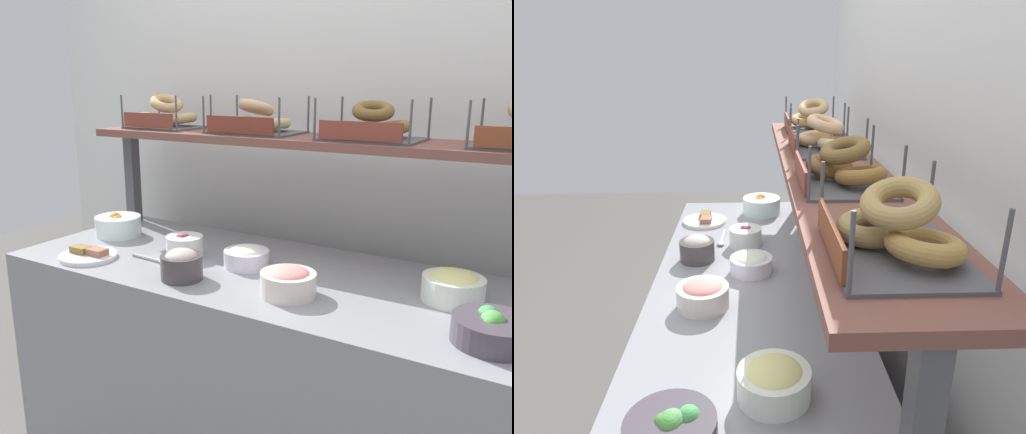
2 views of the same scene
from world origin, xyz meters
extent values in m
cube|color=silver|center=(0.00, 0.55, 1.20)|extent=(3.12, 0.06, 2.40)
cube|color=gray|center=(0.00, 0.00, 0.42)|extent=(1.92, 0.70, 0.85)
cube|color=#4C4C51|center=(-0.90, 0.27, 1.05)|extent=(0.05, 0.05, 0.40)
cube|color=brown|center=(0.00, 0.27, 1.26)|extent=(1.88, 0.32, 0.03)
cylinder|color=white|center=(0.56, 0.05, 0.89)|extent=(0.18, 0.18, 0.07)
ellipsoid|color=#E9E489|center=(0.56, 0.05, 0.92)|extent=(0.14, 0.14, 0.05)
cylinder|color=#4B434D|center=(0.69, -0.17, 0.88)|extent=(0.20, 0.20, 0.07)
sphere|color=#539349|center=(0.69, -0.17, 0.91)|extent=(0.04, 0.04, 0.04)
sphere|color=#4AA958|center=(0.68, -0.13, 0.91)|extent=(0.05, 0.05, 0.05)
sphere|color=#52AD45|center=(0.70, -0.17, 0.91)|extent=(0.06, 0.06, 0.06)
sphere|color=#5DA25E|center=(0.69, -0.16, 0.91)|extent=(0.06, 0.06, 0.06)
sphere|color=#4F993F|center=(0.69, -0.18, 0.91)|extent=(0.04, 0.04, 0.04)
cylinder|color=#463F41|center=(-0.23, -0.21, 0.89)|extent=(0.14, 0.14, 0.08)
ellipsoid|color=#C1B0A6|center=(-0.23, -0.21, 0.92)|extent=(0.11, 0.11, 0.06)
cylinder|color=white|center=(-0.37, -0.02, 0.89)|extent=(0.14, 0.14, 0.08)
sphere|color=#923F41|center=(-0.37, -0.02, 0.92)|extent=(0.04, 0.04, 0.04)
sphere|color=#84234D|center=(-0.37, -0.03, 0.92)|extent=(0.04, 0.04, 0.04)
sphere|color=maroon|center=(-0.39, -0.03, 0.92)|extent=(0.03, 0.03, 0.03)
sphere|color=#9F255A|center=(-0.38, -0.01, 0.92)|extent=(0.03, 0.03, 0.03)
cylinder|color=white|center=(-0.78, 0.05, 0.89)|extent=(0.19, 0.19, 0.08)
sphere|color=orange|center=(-0.79, 0.05, 0.92)|extent=(0.06, 0.06, 0.06)
sphere|color=#F99943|center=(-0.77, 0.04, 0.92)|extent=(0.04, 0.04, 0.04)
sphere|color=#F69D35|center=(-0.77, 0.04, 0.92)|extent=(0.04, 0.04, 0.04)
cylinder|color=white|center=(-0.12, 0.00, 0.88)|extent=(0.16, 0.16, 0.06)
ellipsoid|color=white|center=(-0.12, 0.00, 0.90)|extent=(0.12, 0.12, 0.04)
cylinder|color=silver|center=(0.13, -0.15, 0.89)|extent=(0.17, 0.17, 0.07)
ellipsoid|color=pink|center=(0.13, -0.15, 0.92)|extent=(0.13, 0.13, 0.05)
cylinder|color=white|center=(-0.66, -0.22, 0.86)|extent=(0.21, 0.21, 0.01)
cube|color=olive|center=(-0.69, -0.22, 0.88)|extent=(0.07, 0.05, 0.02)
cube|color=#99674C|center=(-0.62, -0.21, 0.88)|extent=(0.07, 0.05, 0.02)
cube|color=#B7B7BC|center=(-0.47, -0.12, 0.86)|extent=(0.14, 0.02, 0.01)
ellipsoid|color=#B7B7BC|center=(-0.38, -0.13, 0.86)|extent=(0.04, 0.03, 0.01)
cube|color=#4C4C51|center=(-0.70, 0.29, 1.28)|extent=(0.30, 0.24, 0.01)
cylinder|color=#4C4C51|center=(-0.85, 0.17, 1.35)|extent=(0.01, 0.01, 0.14)
cylinder|color=#4C4C51|center=(-0.55, 0.17, 1.35)|extent=(0.01, 0.01, 0.14)
cylinder|color=#4C4C51|center=(-0.85, 0.40, 1.35)|extent=(0.01, 0.01, 0.14)
cylinder|color=#4C4C51|center=(-0.55, 0.40, 1.35)|extent=(0.01, 0.01, 0.14)
cube|color=brown|center=(-0.70, 0.17, 1.32)|extent=(0.26, 0.01, 0.06)
torus|color=tan|center=(-0.75, 0.26, 1.32)|extent=(0.18, 0.17, 0.06)
torus|color=tan|center=(-0.65, 0.33, 1.32)|extent=(0.16, 0.16, 0.06)
torus|color=tan|center=(-0.70, 0.29, 1.38)|extent=(0.19, 0.19, 0.09)
cube|color=#4C4C51|center=(-0.25, 0.28, 1.28)|extent=(0.34, 0.24, 0.01)
cylinder|color=#4C4C51|center=(-0.41, 0.16, 1.35)|extent=(0.01, 0.01, 0.14)
cylinder|color=#4C4C51|center=(-0.08, 0.16, 1.35)|extent=(0.01, 0.01, 0.14)
cylinder|color=#4C4C51|center=(-0.41, 0.39, 1.35)|extent=(0.01, 0.01, 0.14)
cylinder|color=#4C4C51|center=(-0.08, 0.39, 1.35)|extent=(0.01, 0.01, 0.14)
cube|color=brown|center=(-0.25, 0.16, 1.32)|extent=(0.29, 0.01, 0.06)
torus|color=tan|center=(-0.31, 0.25, 1.32)|extent=(0.14, 0.15, 0.06)
torus|color=tan|center=(-0.20, 0.31, 1.32)|extent=(0.18, 0.18, 0.05)
torus|color=#DBAB7D|center=(-0.25, 0.28, 1.38)|extent=(0.19, 0.19, 0.08)
cube|color=#4C4C51|center=(0.22, 0.26, 1.28)|extent=(0.33, 0.24, 0.01)
cylinder|color=#4C4C51|center=(0.06, 0.15, 1.35)|extent=(0.01, 0.01, 0.14)
cylinder|color=#4C4C51|center=(0.38, 0.15, 1.35)|extent=(0.01, 0.01, 0.14)
cylinder|color=#4C4C51|center=(0.06, 0.38, 1.35)|extent=(0.01, 0.01, 0.14)
cylinder|color=#4C4C51|center=(0.38, 0.38, 1.35)|extent=(0.01, 0.01, 0.14)
cube|color=brown|center=(0.22, 0.14, 1.32)|extent=(0.28, 0.01, 0.06)
torus|color=brown|center=(0.16, 0.23, 1.32)|extent=(0.19, 0.19, 0.06)
torus|color=olive|center=(0.27, 0.30, 1.32)|extent=(0.19, 0.19, 0.06)
torus|color=brown|center=(0.22, 0.26, 1.38)|extent=(0.18, 0.19, 0.07)
cube|color=#4C4C51|center=(0.69, 0.27, 1.28)|extent=(0.32, 0.24, 0.01)
cylinder|color=#4C4C51|center=(0.54, 0.15, 1.35)|extent=(0.01, 0.01, 0.14)
cylinder|color=#4C4C51|center=(0.85, 0.15, 1.35)|extent=(0.01, 0.01, 0.14)
cylinder|color=#4C4C51|center=(0.54, 0.38, 1.35)|extent=(0.01, 0.01, 0.14)
cylinder|color=#4C4C51|center=(0.85, 0.38, 1.35)|extent=(0.01, 0.01, 0.14)
cube|color=brown|center=(0.69, 0.15, 1.32)|extent=(0.27, 0.01, 0.06)
torus|color=#98804C|center=(0.64, 0.24, 1.31)|extent=(0.19, 0.19, 0.05)
torus|color=#A68042|center=(0.74, 0.31, 1.32)|extent=(0.20, 0.20, 0.06)
torus|color=#A5874C|center=(0.69, 0.27, 1.38)|extent=(0.20, 0.20, 0.08)
camera|label=1|loc=(0.82, -1.48, 1.47)|focal=37.40mm
camera|label=2|loc=(1.47, 0.01, 1.64)|focal=33.09mm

